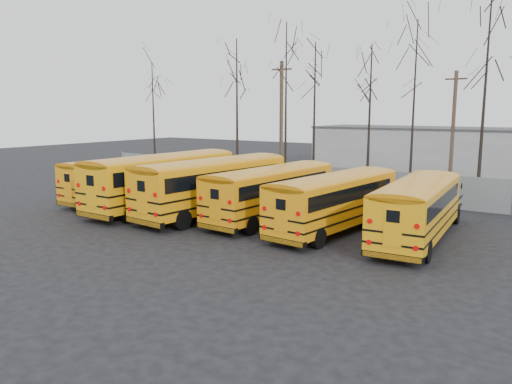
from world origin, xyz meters
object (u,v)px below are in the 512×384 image
Objects in this scene: bus_e at (337,197)px; bus_a at (129,175)px; bus_b at (166,176)px; bus_f at (419,205)px; bus_d at (273,188)px; utility_pole_right at (453,130)px; utility_pole_left at (281,120)px; bus_c at (216,181)px.

bus_a is at bearing -174.87° from bus_e.
bus_b reaches higher than bus_f.
bus_d is at bearing 8.86° from bus_b.
bus_a is 1.20× the size of utility_pole_right.
utility_pole_left is at bearing 134.80° from bus_f.
bus_a is 1.06× the size of utility_pole_left.
bus_a is at bearing -175.21° from bus_d.
bus_c is at bearing 178.99° from bus_f.
bus_f is 20.02m from utility_pole_left.
bus_f is 1.06× the size of utility_pole_left.
bus_a is 0.97× the size of bus_d.
utility_pole_right reaches higher than bus_c.
utility_pole_right is (8.77, 16.06, 2.49)m from bus_c.
bus_a is 13.98m from utility_pole_left.
utility_pole_left is at bearing 75.42° from bus_a.
utility_pole_left reaches higher than bus_d.
bus_c is 1.12× the size of bus_d.
utility_pole_left is 13.04m from utility_pole_right.
bus_d is (6.91, 0.96, -0.24)m from bus_b.
bus_d is at bearing 17.19° from bus_c.
bus_c is at bearing -164.62° from bus_d.
utility_pole_right is at bearing 66.55° from bus_c.
bus_b is (3.98, -0.69, 0.27)m from bus_a.
bus_b reaches higher than bus_c.
utility_pole_left reaches higher than bus_b.
bus_e is 1.21× the size of utility_pole_right.
bus_a reaches higher than bus_f.
bus_f is (7.65, -0.03, -0.05)m from bus_d.
utility_pole_left is at bearing -163.62° from utility_pole_right.
bus_c is at bearing -113.40° from utility_pole_right.
bus_d is 1.09× the size of utility_pole_left.
bus_a is 0.86× the size of bus_b.
bus_f is at bearing 1.36° from bus_a.
bus_c is (3.60, 0.26, -0.05)m from bus_b.
utility_pole_left is at bearing 92.65° from bus_b.
bus_c reaches higher than bus_f.
bus_b is 1.02× the size of bus_c.
bus_c is at bearing 5.03° from bus_b.
bus_d is 15.13m from utility_pole_left.
bus_a is 0.87× the size of bus_c.
bus_b is at bearing -168.71° from bus_d.
utility_pole_left is (-4.01, 13.54, 3.07)m from bus_c.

